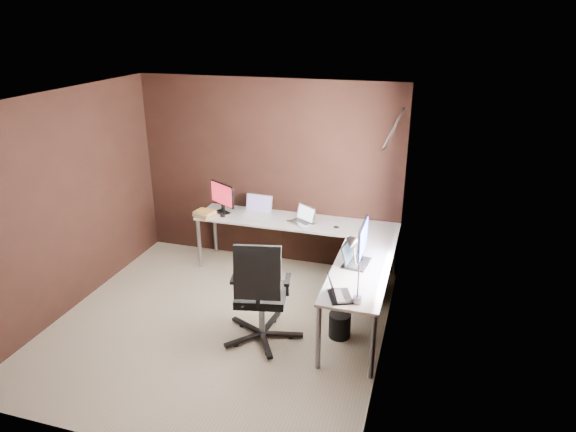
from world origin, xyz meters
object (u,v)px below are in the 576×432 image
at_px(wastebasket, 340,325).
at_px(book_stack, 205,214).
at_px(monitor_right, 363,240).
at_px(monitor_left, 222,196).
at_px(laptop_white, 257,210).
at_px(laptop_black_big, 353,259).
at_px(desk_lamp, 353,262).
at_px(laptop_black_small, 337,293).
at_px(drawer_pedestal, 363,272).
at_px(laptop_silver, 303,219).
at_px(office_chair, 261,311).

bearing_deg(wastebasket, book_stack, 151.45).
relative_size(monitor_right, book_stack, 1.72).
xyz_separation_m(monitor_left, laptop_white, (0.47, 0.08, -0.18)).
distance_m(monitor_left, laptop_black_big, 2.21).
bearing_deg(desk_lamp, laptop_white, 114.77).
bearing_deg(laptop_black_small, monitor_left, 25.14).
xyz_separation_m(drawer_pedestal, wastebasket, (-0.09, -0.98, -0.16)).
bearing_deg(monitor_right, laptop_black_big, 127.08).
bearing_deg(desk_lamp, monitor_right, 75.55).
bearing_deg(wastebasket, laptop_silver, 120.65).
xyz_separation_m(drawer_pedestal, laptop_white, (-1.52, 0.43, 0.48)).
height_order(drawer_pedestal, wastebasket, drawer_pedestal).
bearing_deg(drawer_pedestal, laptop_black_small, -92.11).
distance_m(monitor_right, laptop_black_small, 0.85).
xyz_separation_m(drawer_pedestal, office_chair, (-0.87, -1.27, 0.05)).
distance_m(drawer_pedestal, office_chair, 1.54).
xyz_separation_m(drawer_pedestal, laptop_black_small, (-0.05, -1.41, 0.47)).
bearing_deg(laptop_silver, monitor_left, -148.83).
height_order(laptop_white, book_stack, laptop_white).
bearing_deg(office_chair, laptop_black_big, 24.31).
distance_m(laptop_white, office_chair, 1.87).
relative_size(laptop_white, book_stack, 1.20).
height_order(monitor_right, desk_lamp, desk_lamp).
bearing_deg(laptop_black_big, book_stack, 75.49).
relative_size(laptop_white, office_chair, 0.32).
xyz_separation_m(laptop_white, laptop_black_small, (1.46, -1.84, -0.01)).
distance_m(laptop_silver, office_chair, 1.64).
xyz_separation_m(desk_lamp, office_chair, (-0.96, 0.12, -0.77)).
distance_m(book_stack, desk_lamp, 2.74).
bearing_deg(drawer_pedestal, monitor_left, 169.92).
distance_m(monitor_right, office_chair, 1.32).
bearing_deg(drawer_pedestal, laptop_silver, 159.87).
bearing_deg(laptop_white, desk_lamp, -46.06).
relative_size(laptop_black_small, wastebasket, 1.29).
height_order(monitor_right, laptop_white, monitor_right).
xyz_separation_m(desk_lamp, wastebasket, (-0.17, 0.41, -0.98)).
height_order(laptop_black_big, office_chair, office_chair).
height_order(drawer_pedestal, office_chair, office_chair).
bearing_deg(book_stack, laptop_black_small, -36.45).
bearing_deg(laptop_silver, laptop_black_small, -31.83).
relative_size(monitor_right, laptop_black_big, 1.43).
bearing_deg(drawer_pedestal, book_stack, 176.03).
xyz_separation_m(monitor_right, book_stack, (-2.21, 0.74, -0.22)).
height_order(laptop_silver, desk_lamp, desk_lamp).
xyz_separation_m(laptop_silver, wastebasket, (0.76, -1.29, -0.64)).
relative_size(monitor_right, office_chair, 0.47).
height_order(laptop_black_small, office_chair, office_chair).
relative_size(monitor_right, laptop_black_small, 1.57).
bearing_deg(monitor_right, book_stack, 71.49).
xyz_separation_m(monitor_right, office_chair, (-0.93, -0.68, -0.64)).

